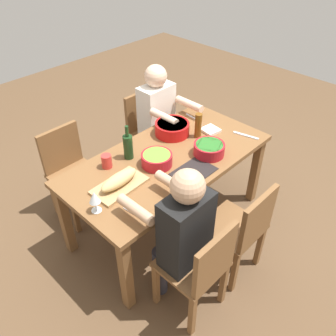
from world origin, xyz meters
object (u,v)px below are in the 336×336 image
object	(u,v)px
chair_far_center	(242,228)
wine_bottle	(128,146)
chair_near_right	(70,168)
serving_bowl_salad	(157,159)
cutting_board	(120,186)
serving_bowl_fruit	(172,128)
dining_table	(168,166)
wine_glass	(94,198)
diner_near_left	(160,116)
napkin_stack	(210,130)
diner_far_right	(181,230)
bread_loaf	(119,180)
cup_near_right	(107,161)
serving_bowl_greens	(209,149)
chair_near_left	(147,128)
beer_bottle	(198,126)
chair_far_right	(201,267)

from	to	relation	value
chair_far_center	wine_bottle	size ratio (longest dim) A/B	2.93
chair_near_right	serving_bowl_salad	bearing A→B (deg)	114.25
chair_near_right	cutting_board	xyz separation A→B (m)	(0.03, 0.75, 0.27)
serving_bowl_salad	serving_bowl_fruit	xyz separation A→B (m)	(-0.40, -0.22, 0.01)
dining_table	wine_glass	size ratio (longest dim) A/B	10.33
serving_bowl_salad	wine_glass	world-z (taller)	wine_glass
diner_near_left	wine_glass	size ratio (longest dim) A/B	7.23
wine_glass	napkin_stack	xyz separation A→B (m)	(-1.30, -0.08, -0.10)
diner_far_right	cutting_board	distance (m)	0.57
chair_far_center	bread_loaf	size ratio (longest dim) A/B	2.66
wine_glass	cup_near_right	world-z (taller)	wine_glass
wine_glass	serving_bowl_greens	bearing A→B (deg)	172.69
chair_near_left	diner_far_right	bearing A→B (deg)	54.52
diner_far_right	chair_near_right	bearing A→B (deg)	-90.00
chair_near_right	serving_bowl_salad	distance (m)	0.89
cup_near_right	wine_glass	bearing A→B (deg)	43.26
chair_near_right	serving_bowl_fruit	xyz separation A→B (m)	(-0.75, 0.54, 0.32)
diner_near_left	beer_bottle	bearing A→B (deg)	82.22
diner_far_right	napkin_stack	xyz separation A→B (m)	(-1.01, -0.57, 0.05)
diner_far_right	cutting_board	world-z (taller)	diner_far_right
serving_bowl_salad	wine_glass	bearing A→B (deg)	6.55
wine_bottle	napkin_stack	bearing A→B (deg)	164.07
serving_bowl_salad	cup_near_right	size ratio (longest dim) A/B	2.23
chair_near_left	serving_bowl_greens	distance (m)	1.03
serving_bowl_greens	serving_bowl_fruit	distance (m)	0.42
serving_bowl_salad	chair_far_center	bearing A→B (deg)	99.85
serving_bowl_greens	chair_far_right	bearing A→B (deg)	36.77
chair_near_left	cup_near_right	size ratio (longest dim) A/B	7.84
diner_near_left	serving_bowl_greens	size ratio (longest dim) A/B	4.81
chair_far_center	cup_near_right	xyz separation A→B (m)	(0.42, -1.00, 0.31)
wine_bottle	wine_glass	xyz separation A→B (m)	(0.54, 0.30, 0.01)
chair_far_center	diner_far_right	xyz separation A→B (m)	(0.47, -0.18, 0.21)
chair_far_right	serving_bowl_fruit	size ratio (longest dim) A/B	2.84
cup_near_right	napkin_stack	bearing A→B (deg)	165.73
chair_near_left	diner_near_left	xyz separation A→B (m)	(-0.00, 0.18, 0.21)
dining_table	cup_near_right	xyz separation A→B (m)	(0.42, -0.25, 0.14)
bread_loaf	wine_glass	size ratio (longest dim) A/B	1.93
dining_table	serving_bowl_greens	distance (m)	0.36
serving_bowl_fruit	serving_bowl_greens	bearing A→B (deg)	87.64
chair_far_right	chair_near_left	bearing A→B (deg)	-122.04
serving_bowl_salad	cup_near_right	bearing A→B (deg)	-41.46
diner_near_left	cup_near_right	size ratio (longest dim) A/B	11.07
serving_bowl_fruit	wine_bottle	world-z (taller)	wine_bottle
chair_near_right	cup_near_right	size ratio (longest dim) A/B	7.84
chair_far_center	wine_bottle	bearing A→B (deg)	-77.33
serving_bowl_greens	serving_bowl_salad	bearing A→B (deg)	-27.75
chair_near_right	diner_near_left	bearing A→B (deg)	168.99
beer_bottle	dining_table	bearing A→B (deg)	3.80
cutting_board	beer_bottle	world-z (taller)	beer_bottle
chair_near_right	napkin_stack	bearing A→B (deg)	143.52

